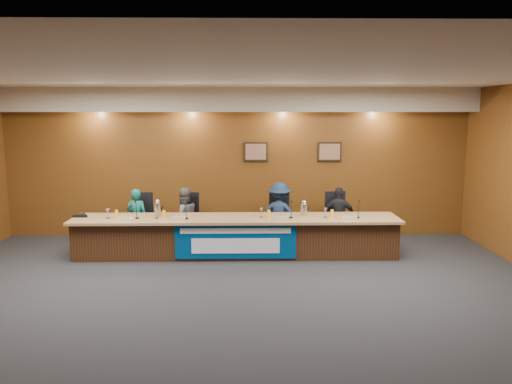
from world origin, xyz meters
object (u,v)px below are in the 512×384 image
at_px(banner, 236,241).
at_px(carafe_left, 158,210).
at_px(office_chair_a, 138,222).
at_px(office_chair_c, 279,222).
at_px(dais_body, 236,237).
at_px(carafe_right, 304,210).
at_px(panelist_c, 280,215).
at_px(speakerphone, 81,215).
at_px(panelist_d, 339,217).
at_px(panelist_a, 137,218).
at_px(panelist_b, 184,217).
at_px(office_chair_b, 185,222).
at_px(office_chair_d, 338,222).

distance_m(banner, carafe_left, 1.62).
height_order(office_chair_a, office_chair_c, same).
bearing_deg(dais_body, office_chair_c, 40.68).
height_order(office_chair_a, carafe_right, carafe_right).
xyz_separation_m(panelist_c, speakerphone, (-3.78, -0.60, 0.12)).
relative_size(panelist_c, carafe_left, 4.96).
bearing_deg(panelist_d, banner, 35.82).
xyz_separation_m(banner, office_chair_c, (0.86, 1.16, 0.10)).
distance_m(dais_body, panelist_d, 2.18).
bearing_deg(carafe_right, dais_body, -178.12).
relative_size(dais_body, panelist_a, 5.03).
height_order(panelist_b, carafe_right, panelist_b).
distance_m(panelist_c, speakerphone, 3.82).
relative_size(panelist_d, carafe_left, 4.59).
xyz_separation_m(banner, office_chair_b, (-1.06, 1.16, 0.10)).
relative_size(panelist_a, carafe_left, 4.53).
distance_m(dais_body, speakerphone, 2.94).
distance_m(panelist_a, panelist_b, 0.94).
xyz_separation_m(banner, speakerphone, (-2.91, 0.46, 0.40)).
xyz_separation_m(office_chair_a, office_chair_c, (2.87, 0.00, 0.00)).
height_order(banner, speakerphone, speakerphone).
bearing_deg(panelist_b, panelist_a, -22.95).
bearing_deg(office_chair_a, panelist_b, 12.07).
distance_m(dais_body, panelist_c, 1.12).
distance_m(panelist_a, office_chair_b, 0.96).
height_order(panelist_c, speakerphone, panelist_c).
bearing_deg(panelist_a, panelist_c, -169.24).
bearing_deg(panelist_b, office_chair_d, 158.88).
bearing_deg(carafe_left, office_chair_c, 16.53).
height_order(banner, office_chair_a, banner).
height_order(dais_body, carafe_left, carafe_left).
bearing_deg(dais_body, office_chair_b, 144.95).
xyz_separation_m(panelist_a, office_chair_c, (2.87, 0.10, -0.12)).
bearing_deg(panelist_b, office_chair_a, -28.99).
relative_size(dais_body, speakerphone, 18.75).
bearing_deg(speakerphone, office_chair_d, 7.97).
bearing_deg(office_chair_a, office_chair_c, 18.12).
distance_m(panelist_c, office_chair_b, 1.93).
xyz_separation_m(dais_body, office_chair_c, (0.86, 0.74, 0.13)).
bearing_deg(office_chair_b, panelist_c, 17.18).
bearing_deg(office_chair_d, panelist_b, 174.97).
bearing_deg(office_chair_d, speakerphone, -178.89).
height_order(dais_body, carafe_right, carafe_right).
xyz_separation_m(office_chair_c, carafe_right, (0.42, -0.70, 0.39)).
height_order(panelist_a, speakerphone, panelist_a).
xyz_separation_m(panelist_b, office_chair_c, (1.92, 0.10, -0.12)).
xyz_separation_m(panelist_d, speakerphone, (-4.98, -0.60, 0.17)).
height_order(office_chair_d, speakerphone, speakerphone).
bearing_deg(carafe_left, panelist_b, 55.00).
distance_m(panelist_a, panelist_d, 4.07).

